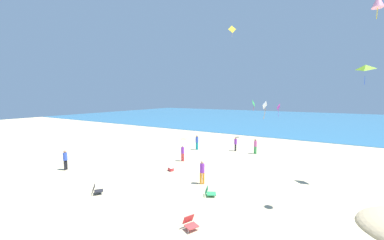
{
  "coord_description": "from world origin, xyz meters",
  "views": [
    {
      "loc": [
        10.27,
        -9.14,
        5.85
      ],
      "look_at": [
        0.0,
        7.75,
        3.78
      ],
      "focal_mm": 21.17,
      "sensor_mm": 36.0,
      "label": 1
    }
  ],
  "objects": [
    {
      "name": "ocean_water",
      "position": [
        0.0,
        53.54,
        0.03
      ],
      "size": [
        120.0,
        60.0,
        0.05
      ],
      "primitive_type": "cube",
      "color": "teal",
      "rests_on": "ground_plane"
    },
    {
      "name": "person_4",
      "position": [
        -1.98,
        12.06,
        0.93
      ],
      "size": [
        0.38,
        0.38,
        1.61
      ],
      "rotation": [
        0.0,
        0.0,
        4.51
      ],
      "color": "#19ADB2",
      "rests_on": "ground_plane"
    },
    {
      "name": "person_5",
      "position": [
        1.88,
        13.66,
        0.86
      ],
      "size": [
        0.3,
        0.3,
        1.49
      ],
      "rotation": [
        0.0,
        0.0,
        3.13
      ],
      "color": "black",
      "rests_on": "ground_plane"
    },
    {
      "name": "kite_green",
      "position": [
        1.18,
        22.39,
        4.84
      ],
      "size": [
        0.4,
        1.05,
        1.57
      ],
      "rotation": [
        0.0,
        0.0,
        1.31
      ],
      "color": "green"
    },
    {
      "name": "beach_chair_far_right",
      "position": [
        5.28,
        -1.1,
        0.29
      ],
      "size": [
        0.76,
        0.72,
        0.61
      ],
      "rotation": [
        0.0,
        0.0,
        5.85
      ],
      "color": "#D13D3D",
      "rests_on": "ground_plane"
    },
    {
      "name": "kite_pink",
      "position": [
        11.88,
        4.23,
        10.08
      ],
      "size": [
        0.61,
        0.63,
        1.06
      ],
      "rotation": [
        0.0,
        0.0,
        0.33
      ],
      "color": "pink"
    },
    {
      "name": "beach_chair_mid_beach",
      "position": [
        4.5,
        2.32,
        0.23
      ],
      "size": [
        0.83,
        0.78,
        0.55
      ],
      "rotation": [
        0.0,
        0.0,
        0.51
      ],
      "color": "#2D9956",
      "rests_on": "ground_plane"
    },
    {
      "name": "person_0",
      "position": [
        3.24,
        3.73,
        0.92
      ],
      "size": [
        0.44,
        0.44,
        1.59
      ],
      "rotation": [
        0.0,
        0.0,
        5.3
      ],
      "color": "orange",
      "rests_on": "ground_plane"
    },
    {
      "name": "person_2",
      "position": [
        -0.85,
        7.52,
        0.85
      ],
      "size": [
        0.29,
        0.29,
        1.47
      ],
      "rotation": [
        0.0,
        0.0,
        4.72
      ],
      "color": "red",
      "rests_on": "ground_plane"
    },
    {
      "name": "cooler_box",
      "position": [
        -0.16,
        4.8,
        0.14
      ],
      "size": [
        0.54,
        0.45,
        0.28
      ],
      "rotation": [
        0.0,
        0.0,
        5.9
      ],
      "color": "red",
      "rests_on": "ground_plane"
    },
    {
      "name": "kite_yellow",
      "position": [
        -0.7,
        18.6,
        14.22
      ],
      "size": [
        0.81,
        0.68,
        1.37
      ],
      "rotation": [
        0.0,
        0.0,
        4.14
      ],
      "color": "yellow"
    },
    {
      "name": "ground_plane",
      "position": [
        0.0,
        10.0,
        0.0
      ],
      "size": [
        120.0,
        120.0,
        0.0
      ],
      "primitive_type": "plane",
      "color": "#C6B58C"
    },
    {
      "name": "kite_white",
      "position": [
        4.77,
        13.89,
        4.91
      ],
      "size": [
        0.27,
        0.8,
        1.82
      ],
      "rotation": [
        0.0,
        0.0,
        1.61
      ],
      "color": "white"
    },
    {
      "name": "person_3",
      "position": [
        4.03,
        13.56,
        0.89
      ],
      "size": [
        0.39,
        0.39,
        1.54
      ],
      "rotation": [
        0.0,
        0.0,
        1.22
      ],
      "color": "green",
      "rests_on": "ground_plane"
    },
    {
      "name": "kite_magenta",
      "position": [
        4.24,
        23.95,
        4.33
      ],
      "size": [
        0.32,
        0.91,
        1.89
      ],
      "rotation": [
        0.0,
        0.0,
        4.14
      ],
      "color": "#DB3DA8"
    },
    {
      "name": "person_1",
      "position": [
        -7.47,
        0.62,
        0.92
      ],
      "size": [
        0.39,
        0.39,
        1.59
      ],
      "rotation": [
        0.0,
        0.0,
        3.42
      ],
      "color": "black",
      "rests_on": "ground_plane"
    },
    {
      "name": "beach_chair_far_left",
      "position": [
        -1.39,
        -0.99,
        0.29
      ],
      "size": [
        0.75,
        0.77,
        0.61
      ],
      "rotation": [
        0.0,
        0.0,
        0.93
      ],
      "color": "black",
      "rests_on": "ground_plane"
    },
    {
      "name": "kite_lime",
      "position": [
        12.04,
        8.54,
        7.64
      ],
      "size": [
        0.96,
        0.84,
        1.29
      ],
      "rotation": [
        0.0,
        0.0,
        2.85
      ],
      "color": "#99DB33"
    }
  ]
}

